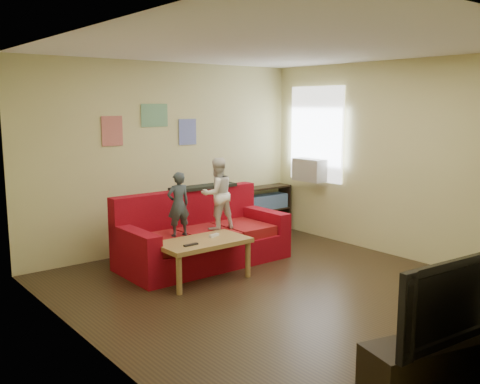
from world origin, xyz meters
TOP-DOWN VIEW (x-y plane):
  - room_shell at (0.00, 0.00)m, footprint 4.52×5.02m
  - sofa at (-0.07, 1.55)m, footprint 2.24×1.03m
  - child_a at (-0.52, 1.38)m, footprint 0.32×0.23m
  - child_b at (0.08, 1.38)m, footprint 0.49×0.40m
  - coffee_table at (-0.47, 0.93)m, footprint 1.10×0.61m
  - remote at (-0.72, 0.81)m, footprint 0.18×0.05m
  - game_controller at (-0.27, 0.98)m, footprint 0.16×0.08m
  - bookshelf at (1.70, 2.30)m, footprint 0.97×0.29m
  - window at (2.22, 1.65)m, footprint 0.04×1.08m
  - ac_unit at (2.10, 1.65)m, footprint 0.28×0.55m
  - artwork_left at (-0.85, 2.48)m, footprint 0.30×0.01m
  - artwork_center at (-0.20, 2.48)m, footprint 0.42×0.01m
  - artwork_right at (0.35, 2.48)m, footprint 0.30×0.01m
  - file_box at (0.66, 1.29)m, footprint 0.38×0.29m
  - tv_stand at (-0.61, -2.25)m, footprint 1.18×0.65m
  - television at (-0.61, -2.25)m, footprint 1.09×0.24m
  - tissue at (0.64, 1.03)m, footprint 0.10×0.10m

SIDE VIEW (x-z plane):
  - tissue at x=0.64m, z-range 0.00..0.09m
  - file_box at x=0.66m, z-range 0.00..0.26m
  - tv_stand at x=-0.61m, z-range 0.00..0.42m
  - sofa at x=-0.07m, z-range -0.16..0.82m
  - bookshelf at x=1.70m, z-range -0.04..0.73m
  - coffee_table at x=-0.47m, z-range 0.18..0.67m
  - remote at x=-0.72m, z-range 0.50..0.52m
  - game_controller at x=-0.27m, z-range 0.50..0.53m
  - television at x=-0.61m, z-range 0.42..1.04m
  - child_a at x=-0.52m, z-range 0.47..1.28m
  - child_b at x=0.08m, z-range 0.47..1.42m
  - ac_unit at x=2.10m, z-range 0.91..1.26m
  - room_shell at x=0.00m, z-range -0.01..2.71m
  - window at x=2.22m, z-range 0.90..2.38m
  - artwork_right at x=0.35m, z-range 1.51..1.89m
  - artwork_left at x=-0.85m, z-range 1.55..1.95m
  - artwork_center at x=-0.20m, z-range 1.79..2.11m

